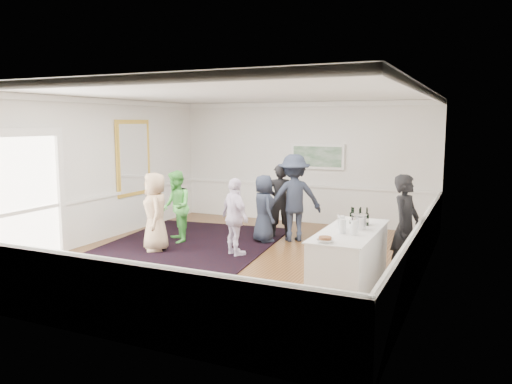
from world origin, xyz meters
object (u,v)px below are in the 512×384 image
at_px(serving_table, 350,257).
at_px(guest_tan, 155,212).
at_px(guest_dark_b, 280,201).
at_px(ice_bucket, 359,222).
at_px(guest_navy, 264,209).
at_px(bartender, 405,227).
at_px(guest_dark_a, 294,198).
at_px(guest_green, 176,207).
at_px(nut_bowl, 325,240).
at_px(guest_lilac, 235,217).

xyz_separation_m(serving_table, guest_tan, (-4.22, 0.52, 0.36)).
height_order(guest_dark_b, ice_bucket, guest_dark_b).
bearing_deg(guest_navy, bartender, -157.55).
relative_size(guest_dark_a, guest_navy, 1.30).
distance_m(guest_green, guest_dark_a, 2.64).
relative_size(guest_dark_b, guest_navy, 1.14).
height_order(serving_table, nut_bowl, nut_bowl).
xyz_separation_m(guest_dark_b, guest_navy, (-0.17, -0.54, -0.10)).
height_order(guest_dark_b, nut_bowl, guest_dark_b).
bearing_deg(guest_tan, ice_bucket, 42.38).
bearing_deg(guest_tan, bartender, 50.70).
relative_size(guest_green, guest_navy, 1.06).
height_order(guest_green, guest_navy, guest_green).
bearing_deg(guest_dark_a, guest_dark_b, -51.87).
height_order(guest_tan, guest_dark_a, guest_dark_a).
xyz_separation_m(bartender, guest_lilac, (-3.30, 0.06, -0.11)).
bearing_deg(guest_dark_a, guest_lilac, 38.40).
relative_size(serving_table, guest_dark_b, 1.33).
relative_size(bartender, guest_navy, 1.18).
xyz_separation_m(guest_lilac, guest_navy, (0.05, 1.31, -0.03)).
bearing_deg(serving_table, ice_bucket, 52.32).
distance_m(guest_green, guest_dark_b, 2.37).
height_order(guest_dark_b, guest_navy, guest_dark_b).
bearing_deg(ice_bucket, guest_tan, 174.96).
height_order(bartender, guest_tan, bartender).
distance_m(guest_tan, guest_dark_a, 3.08).
distance_m(guest_lilac, guest_navy, 1.31).
height_order(guest_lilac, nut_bowl, guest_lilac).
bearing_deg(serving_table, guest_lilac, 161.27).
distance_m(serving_table, nut_bowl, 1.09).
relative_size(guest_green, guest_dark_a, 0.82).
bearing_deg(guest_lilac, ice_bucket, -161.67).
distance_m(guest_dark_a, guest_navy, 0.73).
bearing_deg(nut_bowl, guest_tan, 160.07).
bearing_deg(nut_bowl, guest_dark_b, 120.73).
bearing_deg(ice_bucket, guest_dark_a, 129.84).
height_order(ice_bucket, nut_bowl, ice_bucket).
xyz_separation_m(guest_navy, ice_bucket, (2.60, -2.03, 0.28)).
distance_m(guest_lilac, guest_dark_a, 1.82).
xyz_separation_m(guest_green, ice_bucket, (4.36, -1.20, 0.24)).
height_order(serving_table, guest_dark_a, guest_dark_a).
distance_m(guest_dark_a, guest_dark_b, 0.44).
bearing_deg(guest_navy, nut_bowl, 172.23).
xyz_separation_m(serving_table, nut_bowl, (-0.14, -0.97, 0.50)).
height_order(guest_dark_a, nut_bowl, guest_dark_a).
xyz_separation_m(guest_dark_a, ice_bucket, (2.03, -2.43, 0.06)).
relative_size(bartender, guest_dark_a, 0.91).
relative_size(guest_tan, guest_dark_b, 0.96).
height_order(serving_table, guest_green, guest_green).
relative_size(bartender, guest_tan, 1.09).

